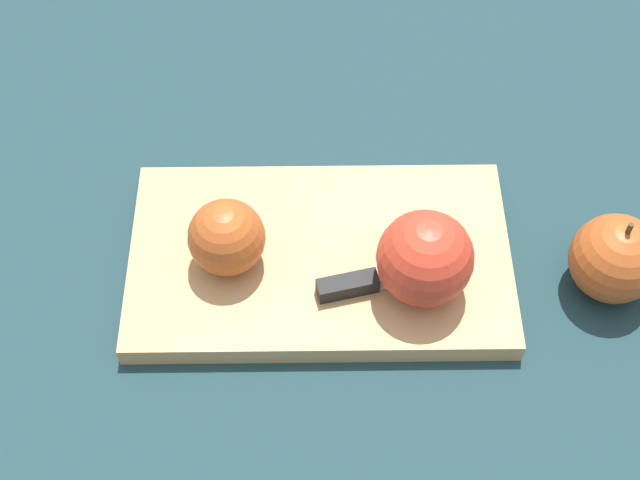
% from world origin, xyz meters
% --- Properties ---
extents(ground_plane, '(4.00, 4.00, 0.00)m').
position_xyz_m(ground_plane, '(0.00, 0.00, 0.00)').
color(ground_plane, '#193338').
extents(cutting_board, '(0.38, 0.23, 0.02)m').
position_xyz_m(cutting_board, '(0.00, 0.00, 0.01)').
color(cutting_board, tan).
rests_on(cutting_board, ground_plane).
extents(apple_half_left, '(0.07, 0.07, 0.07)m').
position_xyz_m(apple_half_left, '(-0.09, -0.01, 0.06)').
color(apple_half_left, '#AD4C1E').
rests_on(apple_half_left, cutting_board).
extents(apple_half_right, '(0.09, 0.09, 0.09)m').
position_xyz_m(apple_half_right, '(0.10, -0.03, 0.07)').
color(apple_half_right, red).
rests_on(apple_half_right, cutting_board).
extents(knife, '(0.15, 0.06, 0.02)m').
position_xyz_m(knife, '(0.04, -0.04, 0.03)').
color(knife, silver).
rests_on(knife, cutting_board).
extents(apple_slice, '(0.07, 0.07, 0.01)m').
position_xyz_m(apple_slice, '(0.10, 0.01, 0.03)').
color(apple_slice, '#EFE5C6').
rests_on(apple_slice, cutting_board).
extents(apple_whole, '(0.09, 0.09, 0.10)m').
position_xyz_m(apple_whole, '(0.28, -0.01, 0.04)').
color(apple_whole, '#AD4C1E').
rests_on(apple_whole, ground_plane).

